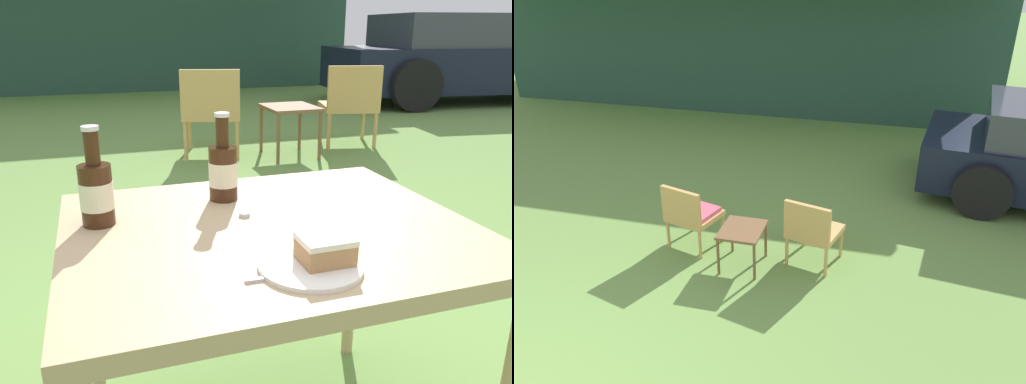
{
  "view_description": "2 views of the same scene",
  "coord_description": "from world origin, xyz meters",
  "views": [
    {
      "loc": [
        -0.37,
        -1.01,
        1.12
      ],
      "look_at": [
        0.0,
        0.1,
        0.73
      ],
      "focal_mm": 35.0,
      "sensor_mm": 36.0,
      "label": 1
    },
    {
      "loc": [
        2.74,
        -1.19,
        3.09
      ],
      "look_at": [
        1.61,
        3.17,
        0.9
      ],
      "focal_mm": 35.0,
      "sensor_mm": 36.0,
      "label": 2
    }
  ],
  "objects": [
    {
      "name": "fork",
      "position": [
        -0.04,
        -0.25,
        0.69
      ],
      "size": [
        0.2,
        0.01,
        0.01
      ],
      "color": "silver",
      "rests_on": "patio_table"
    },
    {
      "name": "garden_side_table",
      "position": [
        1.32,
        3.13,
        0.4
      ],
      "size": [
        0.44,
        0.5,
        0.46
      ],
      "color": "brown",
      "rests_on": "ground_plane"
    },
    {
      "name": "wicker_chair_cushioned",
      "position": [
        0.65,
        3.35,
        0.44
      ],
      "size": [
        0.62,
        0.61,
        0.78
      ],
      "rotation": [
        0.0,
        0.0,
        2.86
      ],
      "color": "tan",
      "rests_on": "ground_plane"
    },
    {
      "name": "patio_table",
      "position": [
        0.0,
        0.0,
        0.62
      ],
      "size": [
        0.94,
        0.77,
        0.68
      ],
      "color": "tan",
      "rests_on": "ground_plane"
    },
    {
      "name": "cola_bottle_far",
      "position": [
        -0.38,
        0.13,
        0.76
      ],
      "size": [
        0.08,
        0.08,
        0.23
      ],
      "color": "#381E0F",
      "rests_on": "patio_table"
    },
    {
      "name": "loose_bottle_cap",
      "position": [
        -0.04,
        0.07,
        0.69
      ],
      "size": [
        0.03,
        0.03,
        0.01
      ],
      "color": "silver",
      "rests_on": "patio_table"
    },
    {
      "name": "wicker_chair_plain",
      "position": [
        2.03,
        3.33,
        0.44
      ],
      "size": [
        0.61,
        0.6,
        0.78
      ],
      "rotation": [
        0.0,
        0.0,
        2.89
      ],
      "color": "tan",
      "rests_on": "ground_plane"
    },
    {
      "name": "cola_bottle_near",
      "position": [
        -0.05,
        0.21,
        0.76
      ],
      "size": [
        0.08,
        0.08,
        0.23
      ],
      "color": "#381E0F",
      "rests_on": "patio_table"
    },
    {
      "name": "cake_on_plate",
      "position": [
        0.02,
        -0.23,
        0.7
      ],
      "size": [
        0.2,
        0.2,
        0.06
      ],
      "color": "white",
      "rests_on": "patio_table"
    },
    {
      "name": "parked_car",
      "position": [
        5.29,
        5.64,
        0.65
      ],
      "size": [
        4.48,
        2.45,
        1.31
      ],
      "rotation": [
        0.0,
        0.0,
        -0.13
      ],
      "color": "black",
      "rests_on": "ground_plane"
    }
  ]
}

